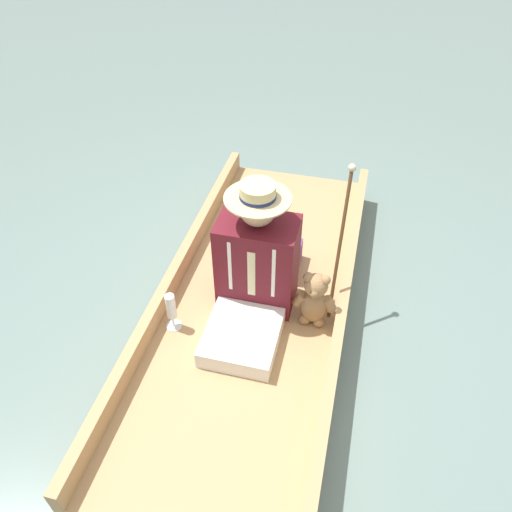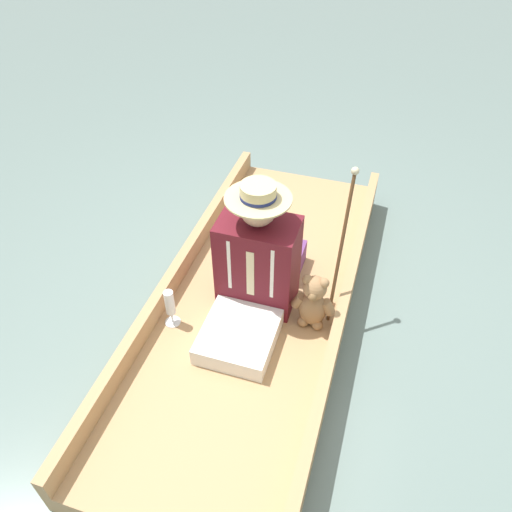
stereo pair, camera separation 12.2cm
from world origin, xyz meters
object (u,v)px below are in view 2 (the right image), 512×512
object	(u,v)px
seated_person	(255,270)
wine_glass	(170,304)
teddy_bear	(313,302)
walking_cane	(343,235)

from	to	relation	value
seated_person	wine_glass	world-z (taller)	seated_person
seated_person	wine_glass	xyz separation A→B (m)	(0.41, 0.27, -0.14)
seated_person	wine_glass	size ratio (longest dim) A/B	3.30
wine_glass	seated_person	bearing A→B (deg)	-147.08
teddy_bear	seated_person	bearing A→B (deg)	-4.92
seated_person	walking_cane	distance (m)	0.53
wine_glass	teddy_bear	bearing A→B (deg)	-162.74
seated_person	teddy_bear	world-z (taller)	seated_person
wine_glass	walking_cane	size ratio (longest dim) A/B	0.30
seated_person	teddy_bear	size ratio (longest dim) A/B	2.25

